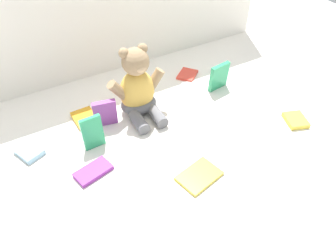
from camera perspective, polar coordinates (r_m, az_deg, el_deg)
ground_plane at (r=1.24m, az=-2.27°, el=-0.71°), size 3.20×3.20×0.00m
backdrop_drape at (r=1.47m, az=-12.02°, el=19.26°), size 1.66×0.03×0.58m
teddy_bear at (r=1.27m, az=-5.31°, el=6.37°), size 0.24×0.21×0.28m
book_case_0 at (r=1.36m, az=21.41°, el=0.97°), size 0.10×0.11×0.02m
book_case_1 at (r=1.53m, az=3.40°, el=8.94°), size 0.12×0.12×0.01m
book_case_2 at (r=1.25m, az=-10.94°, el=2.21°), size 0.09×0.05×0.12m
book_case_3 at (r=1.12m, az=-12.92°, el=-7.72°), size 0.13×0.09×0.02m
book_case_4 at (r=1.24m, az=-23.07°, el=-4.15°), size 0.10×0.11×0.02m
book_case_5 at (r=1.17m, az=-13.06°, el=-1.11°), size 0.08×0.03×0.13m
book_case_6 at (r=1.32m, az=-14.33°, el=1.35°), size 0.09×0.11×0.02m
book_case_7 at (r=1.08m, az=5.46°, el=-8.67°), size 0.16×0.12×0.01m
book_case_8 at (r=1.45m, az=3.70°, el=6.61°), size 0.11×0.12×0.01m
book_case_9 at (r=1.43m, az=8.88°, el=8.50°), size 0.10×0.04×0.12m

